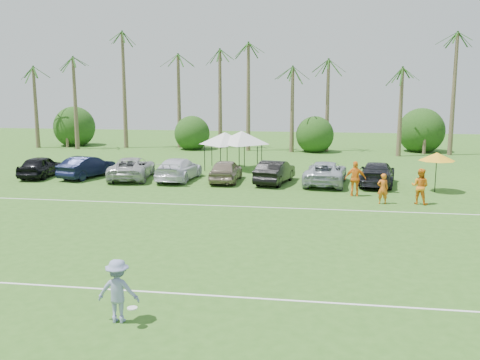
# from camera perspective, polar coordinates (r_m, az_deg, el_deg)

# --- Properties ---
(ground) EXTENTS (120.00, 120.00, 0.00)m
(ground) POSITION_cam_1_polar(r_m,az_deg,el_deg) (15.87, -17.86, -13.63)
(ground) COLOR #32611D
(ground) RESTS_ON ground
(field_lines) EXTENTS (80.00, 12.10, 0.01)m
(field_lines) POSITION_cam_1_polar(r_m,az_deg,el_deg) (22.85, -8.84, -5.90)
(field_lines) COLOR white
(field_lines) RESTS_ON ground
(palm_tree_0) EXTENTS (2.40, 2.40, 8.90)m
(palm_tree_0) POSITION_cam_1_polar(r_m,az_deg,el_deg) (58.50, -20.98, 10.63)
(palm_tree_0) COLOR brown
(palm_tree_0) RESTS_ON ground
(palm_tree_1) EXTENTS (2.40, 2.40, 9.90)m
(palm_tree_1) POSITION_cam_1_polar(r_m,az_deg,el_deg) (56.23, -16.52, 11.82)
(palm_tree_1) COLOR brown
(palm_tree_1) RESTS_ON ground
(palm_tree_2) EXTENTS (2.40, 2.40, 10.90)m
(palm_tree_2) POSITION_cam_1_polar(r_m,az_deg,el_deg) (54.34, -11.67, 13.00)
(palm_tree_2) COLOR brown
(palm_tree_2) RESTS_ON ground
(palm_tree_3) EXTENTS (2.40, 2.40, 11.90)m
(palm_tree_3) POSITION_cam_1_polar(r_m,az_deg,el_deg) (53.15, -7.53, 14.11)
(palm_tree_3) COLOR brown
(palm_tree_3) RESTS_ON ground
(palm_tree_4) EXTENTS (2.40, 2.40, 8.90)m
(palm_tree_4) POSITION_cam_1_polar(r_m,az_deg,el_deg) (52.05, -3.15, 11.42)
(palm_tree_4) COLOR brown
(palm_tree_4) RESTS_ON ground
(palm_tree_5) EXTENTS (2.40, 2.40, 9.90)m
(palm_tree_5) POSITION_cam_1_polar(r_m,az_deg,el_deg) (51.39, 1.31, 12.42)
(palm_tree_5) COLOR brown
(palm_tree_5) RESTS_ON ground
(palm_tree_6) EXTENTS (2.40, 2.40, 10.90)m
(palm_tree_6) POSITION_cam_1_polar(r_m,az_deg,el_deg) (51.06, 5.89, 13.36)
(palm_tree_6) COLOR brown
(palm_tree_6) RESTS_ON ground
(palm_tree_7) EXTENTS (2.40, 2.40, 11.90)m
(palm_tree_7) POSITION_cam_1_polar(r_m,az_deg,el_deg) (51.06, 10.54, 14.20)
(palm_tree_7) COLOR brown
(palm_tree_7) RESTS_ON ground
(palm_tree_8) EXTENTS (2.40, 2.40, 8.90)m
(palm_tree_8) POSITION_cam_1_polar(r_m,az_deg,el_deg) (51.29, 16.14, 11.07)
(palm_tree_8) COLOR brown
(palm_tree_8) RESTS_ON ground
(palm_tree_9) EXTENTS (2.40, 2.40, 9.90)m
(palm_tree_9) POSITION_cam_1_polar(r_m,az_deg,el_deg) (52.16, 21.76, 11.69)
(palm_tree_9) COLOR brown
(palm_tree_9) RESTS_ON ground
(bush_tree_0) EXTENTS (4.00, 4.00, 4.00)m
(bush_tree_0) POSITION_cam_1_polar(r_m,az_deg,el_deg) (58.13, -17.56, 5.22)
(bush_tree_0) COLOR brown
(bush_tree_0) RESTS_ON ground
(bush_tree_1) EXTENTS (4.00, 4.00, 4.00)m
(bush_tree_1) POSITION_cam_1_polar(r_m,az_deg,el_deg) (53.64, -4.97, 5.28)
(bush_tree_1) COLOR brown
(bush_tree_1) RESTS_ON ground
(bush_tree_2) EXTENTS (4.00, 4.00, 4.00)m
(bush_tree_2) POSITION_cam_1_polar(r_m,az_deg,el_deg) (52.10, 8.01, 5.08)
(bush_tree_2) COLOR brown
(bush_tree_2) RESTS_ON ground
(bush_tree_3) EXTENTS (4.00, 4.00, 4.00)m
(bush_tree_3) POSITION_cam_1_polar(r_m,az_deg,el_deg) (52.89, 18.94, 4.71)
(bush_tree_3) COLOR brown
(bush_tree_3) RESTS_ON ground
(sideline_player_a) EXTENTS (0.65, 0.48, 1.64)m
(sideline_player_a) POSITION_cam_1_polar(r_m,az_deg,el_deg) (29.45, 14.98, -0.90)
(sideline_player_a) COLOR orange
(sideline_player_a) RESTS_ON ground
(sideline_player_b) EXTENTS (1.15, 1.04, 1.92)m
(sideline_player_b) POSITION_cam_1_polar(r_m,az_deg,el_deg) (29.90, 18.65, -0.64)
(sideline_player_b) COLOR orange
(sideline_player_b) RESTS_ON ground
(sideline_player_c) EXTENTS (1.18, 0.50, 2.01)m
(sideline_player_c) POSITION_cam_1_polar(r_m,az_deg,el_deg) (31.08, 12.21, 0.13)
(sideline_player_c) COLOR orange
(sideline_player_c) RESTS_ON ground
(canopy_tent_left) EXTENTS (4.00, 4.00, 3.24)m
(canopy_tent_left) POSITION_cam_1_polar(r_m,az_deg,el_deg) (40.20, -1.62, 5.12)
(canopy_tent_left) COLOR black
(canopy_tent_left) RESTS_ON ground
(canopy_tent_right) EXTENTS (4.18, 4.18, 3.38)m
(canopy_tent_right) POSITION_cam_1_polar(r_m,az_deg,el_deg) (39.80, 0.18, 5.25)
(canopy_tent_right) COLOR black
(canopy_tent_right) RESTS_ON ground
(market_umbrella) EXTENTS (2.11, 2.11, 2.35)m
(market_umbrella) POSITION_cam_1_polar(r_m,az_deg,el_deg) (33.49, 20.26, 2.36)
(market_umbrella) COLOR black
(market_umbrella) RESTS_ON ground
(frisbee_player) EXTENTS (1.20, 0.78, 1.73)m
(frisbee_player) POSITION_cam_1_polar(r_m,az_deg,el_deg) (14.84, -12.88, -11.46)
(frisbee_player) COLOR #7F88B5
(frisbee_player) RESTS_ON ground
(parked_car_0) EXTENTS (1.98, 4.43, 1.48)m
(parked_car_0) POSITION_cam_1_polar(r_m,az_deg,el_deg) (39.23, -20.47, 1.37)
(parked_car_0) COLOR black
(parked_car_0) RESTS_ON ground
(parked_car_1) EXTENTS (2.68, 4.75, 1.48)m
(parked_car_1) POSITION_cam_1_polar(r_m,az_deg,el_deg) (38.04, -15.99, 1.36)
(parked_car_1) COLOR black
(parked_car_1) RESTS_ON ground
(parked_car_2) EXTENTS (3.19, 5.62, 1.48)m
(parked_car_2) POSITION_cam_1_polar(r_m,az_deg,el_deg) (36.77, -11.44, 1.26)
(parked_car_2) COLOR #A9AAAB
(parked_car_2) RESTS_ON ground
(parked_car_3) EXTENTS (2.40, 5.22, 1.48)m
(parked_car_3) POSITION_cam_1_polar(r_m,az_deg,el_deg) (35.85, -6.56, 1.17)
(parked_car_3) COLOR white
(parked_car_3) RESTS_ON ground
(parked_car_4) EXTENTS (1.79, 4.36, 1.48)m
(parked_car_4) POSITION_cam_1_polar(r_m,az_deg,el_deg) (34.99, -1.53, 1.02)
(parked_car_4) COLOR gray
(parked_car_4) RESTS_ON ground
(parked_car_5) EXTENTS (2.43, 4.71, 1.48)m
(parked_car_5) POSITION_cam_1_polar(r_m,az_deg,el_deg) (34.54, 3.74, 0.88)
(parked_car_5) COLOR black
(parked_car_5) RESTS_ON ground
(parked_car_6) EXTENTS (2.91, 5.52, 1.48)m
(parked_car_6) POSITION_cam_1_polar(r_m,az_deg,el_deg) (34.54, 9.10, 0.77)
(parked_car_6) COLOR #ABB2BC
(parked_car_6) RESTS_ON ground
(parked_car_7) EXTENTS (2.80, 5.35, 1.48)m
(parked_car_7) POSITION_cam_1_polar(r_m,az_deg,el_deg) (34.88, 14.40, 0.67)
(parked_car_7) COLOR black
(parked_car_7) RESTS_ON ground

